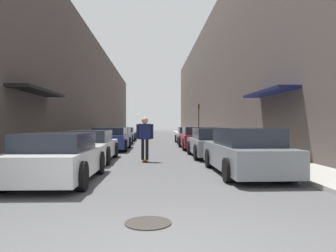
{
  "coord_description": "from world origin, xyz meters",
  "views": [
    {
      "loc": [
        -0.1,
        -3.56,
        1.49
      ],
      "look_at": [
        0.54,
        10.43,
        1.4
      ],
      "focal_mm": 35.0,
      "sensor_mm": 36.0,
      "label": 1
    }
  ],
  "objects_px": {
    "parked_car_left_2": "(111,139)",
    "manhole_cover": "(148,223)",
    "parked_car_right_0": "(245,152)",
    "parked_car_left_0": "(58,158)",
    "parked_car_left_1": "(90,146)",
    "traffic_light": "(199,117)",
    "parked_car_right_1": "(214,143)",
    "parked_car_right_3": "(189,136)",
    "parked_car_left_4": "(125,134)",
    "parked_car_left_3": "(119,136)",
    "skateboarder": "(145,134)",
    "parked_car_right_2": "(198,138)"
  },
  "relations": [
    {
      "from": "parked_car_left_2",
      "to": "manhole_cover",
      "type": "height_order",
      "value": "parked_car_left_2"
    },
    {
      "from": "parked_car_right_0",
      "to": "parked_car_left_0",
      "type": "bearing_deg",
      "value": -168.15
    },
    {
      "from": "parked_car_left_1",
      "to": "traffic_light",
      "type": "relative_size",
      "value": 1.3
    },
    {
      "from": "parked_car_left_1",
      "to": "manhole_cover",
      "type": "relative_size",
      "value": 6.06
    },
    {
      "from": "parked_car_right_1",
      "to": "parked_car_right_3",
      "type": "bearing_deg",
      "value": 90.03
    },
    {
      "from": "parked_car_left_0",
      "to": "parked_car_right_3",
      "type": "relative_size",
      "value": 0.93
    },
    {
      "from": "parked_car_left_2",
      "to": "parked_car_left_4",
      "type": "relative_size",
      "value": 1.13
    },
    {
      "from": "parked_car_left_3",
      "to": "traffic_light",
      "type": "distance_m",
      "value": 10.08
    },
    {
      "from": "parked_car_right_0",
      "to": "manhole_cover",
      "type": "xyz_separation_m",
      "value": [
        -2.8,
        -4.68,
        -0.65
      ]
    },
    {
      "from": "parked_car_left_2",
      "to": "parked_car_right_1",
      "type": "bearing_deg",
      "value": -40.4
    },
    {
      "from": "parked_car_left_3",
      "to": "skateboarder",
      "type": "relative_size",
      "value": 2.25
    },
    {
      "from": "parked_car_left_0",
      "to": "parked_car_right_2",
      "type": "bearing_deg",
      "value": 65.04
    },
    {
      "from": "parked_car_left_3",
      "to": "parked_car_left_2",
      "type": "bearing_deg",
      "value": -89.44
    },
    {
      "from": "parked_car_right_1",
      "to": "parked_car_right_3",
      "type": "distance_m",
      "value": 10.35
    },
    {
      "from": "parked_car_right_0",
      "to": "traffic_light",
      "type": "bearing_deg",
      "value": 85.66
    },
    {
      "from": "parked_car_left_0",
      "to": "parked_car_right_2",
      "type": "height_order",
      "value": "parked_car_right_2"
    },
    {
      "from": "skateboarder",
      "to": "parked_car_left_4",
      "type": "bearing_deg",
      "value": 97.74
    },
    {
      "from": "parked_car_left_3",
      "to": "traffic_light",
      "type": "height_order",
      "value": "traffic_light"
    },
    {
      "from": "parked_car_right_0",
      "to": "parked_car_right_3",
      "type": "bearing_deg",
      "value": 90.07
    },
    {
      "from": "parked_car_left_1",
      "to": "parked_car_right_0",
      "type": "distance_m",
      "value": 6.38
    },
    {
      "from": "parked_car_left_2",
      "to": "skateboarder",
      "type": "relative_size",
      "value": 2.69
    },
    {
      "from": "parked_car_left_1",
      "to": "manhole_cover",
      "type": "xyz_separation_m",
      "value": [
        2.44,
        -8.31,
        -0.6
      ]
    },
    {
      "from": "parked_car_right_3",
      "to": "parked_car_right_1",
      "type": "bearing_deg",
      "value": -89.97
    },
    {
      "from": "parked_car_left_1",
      "to": "parked_car_left_4",
      "type": "xyz_separation_m",
      "value": [
        -0.01,
        15.95,
        -0.02
      ]
    },
    {
      "from": "traffic_light",
      "to": "parked_car_right_3",
      "type": "bearing_deg",
      "value": -104.94
    },
    {
      "from": "parked_car_right_0",
      "to": "parked_car_right_3",
      "type": "height_order",
      "value": "parked_car_right_0"
    },
    {
      "from": "parked_car_right_2",
      "to": "skateboarder",
      "type": "distance_m",
      "value": 7.2
    },
    {
      "from": "parked_car_left_2",
      "to": "parked_car_left_1",
      "type": "bearing_deg",
      "value": -91.06
    },
    {
      "from": "parked_car_left_0",
      "to": "parked_car_right_2",
      "type": "distance_m",
      "value": 12.12
    },
    {
      "from": "parked_car_left_2",
      "to": "parked_car_right_1",
      "type": "xyz_separation_m",
      "value": [
        5.12,
        -4.36,
        -0.0
      ]
    },
    {
      "from": "parked_car_left_0",
      "to": "parked_car_left_4",
      "type": "bearing_deg",
      "value": 90.25
    },
    {
      "from": "parked_car_right_2",
      "to": "parked_car_left_0",
      "type": "bearing_deg",
      "value": -114.96
    },
    {
      "from": "parked_car_right_0",
      "to": "parked_car_right_1",
      "type": "relative_size",
      "value": 1.12
    },
    {
      "from": "parked_car_left_1",
      "to": "parked_car_right_1",
      "type": "relative_size",
      "value": 1.03
    },
    {
      "from": "parked_car_right_1",
      "to": "parked_car_right_2",
      "type": "xyz_separation_m",
      "value": [
        -0.04,
        4.95,
        0.01
      ]
    },
    {
      "from": "parked_car_left_2",
      "to": "manhole_cover",
      "type": "distance_m",
      "value": 14.2
    },
    {
      "from": "parked_car_left_1",
      "to": "parked_car_left_3",
      "type": "relative_size",
      "value": 1.07
    },
    {
      "from": "parked_car_left_3",
      "to": "parked_car_right_2",
      "type": "height_order",
      "value": "parked_car_right_2"
    },
    {
      "from": "parked_car_right_1",
      "to": "traffic_light",
      "type": "bearing_deg",
      "value": 84.32
    },
    {
      "from": "parked_car_left_4",
      "to": "parked_car_right_3",
      "type": "xyz_separation_m",
      "value": [
        5.23,
        -4.29,
        0.02
      ]
    },
    {
      "from": "parked_car_left_0",
      "to": "manhole_cover",
      "type": "relative_size",
      "value": 5.75
    },
    {
      "from": "parked_car_left_3",
      "to": "parked_car_right_2",
      "type": "bearing_deg",
      "value": -40.11
    },
    {
      "from": "parked_car_right_2",
      "to": "parked_car_left_4",
      "type": "bearing_deg",
      "value": 118.22
    },
    {
      "from": "parked_car_left_2",
      "to": "parked_car_left_4",
      "type": "bearing_deg",
      "value": 90.64
    },
    {
      "from": "parked_car_left_0",
      "to": "parked_car_left_3",
      "type": "height_order",
      "value": "parked_car_left_3"
    },
    {
      "from": "parked_car_left_3",
      "to": "parked_car_right_1",
      "type": "bearing_deg",
      "value": -60.85
    },
    {
      "from": "parked_car_right_2",
      "to": "skateboarder",
      "type": "height_order",
      "value": "skateboarder"
    },
    {
      "from": "parked_car_right_0",
      "to": "parked_car_right_2",
      "type": "height_order",
      "value": "parked_car_right_0"
    },
    {
      "from": "parked_car_right_0",
      "to": "parked_car_right_2",
      "type": "relative_size",
      "value": 1.01
    },
    {
      "from": "parked_car_left_4",
      "to": "traffic_light",
      "type": "bearing_deg",
      "value": 15.37
    }
  ]
}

